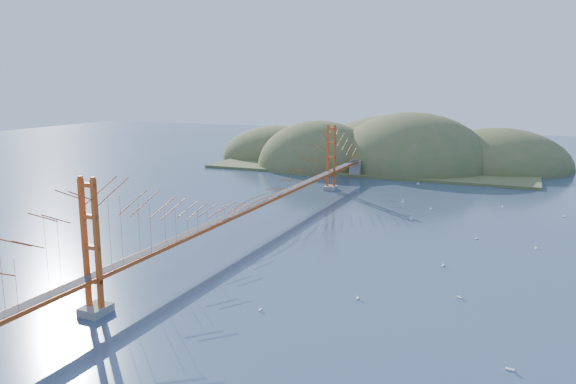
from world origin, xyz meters
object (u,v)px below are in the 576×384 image
at_px(sailboat_1, 536,247).
at_px(sailboat_2, 510,368).
at_px(sailboat_0, 358,297).
at_px(bridge, 256,177).

distance_m(sailboat_1, sailboat_2, 31.57).
xyz_separation_m(sailboat_1, sailboat_0, (-14.74, -23.33, 0.01)).
bearing_deg(sailboat_1, sailboat_2, -93.07).
xyz_separation_m(sailboat_1, sailboat_2, (-1.69, -31.52, 0.01)).
relative_size(bridge, sailboat_1, 159.94).
height_order(sailboat_1, sailboat_2, sailboat_2).
relative_size(sailboat_1, sailboat_2, 0.86).
height_order(bridge, sailboat_2, bridge).
distance_m(bridge, sailboat_2, 42.29).
bearing_deg(bridge, sailboat_1, 8.48).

